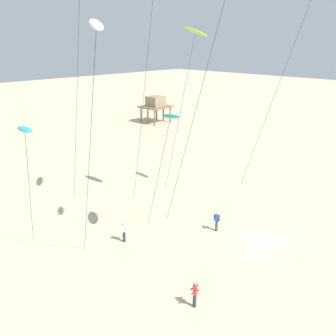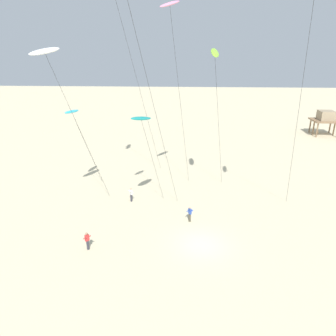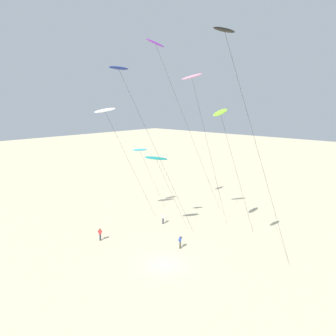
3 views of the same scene
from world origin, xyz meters
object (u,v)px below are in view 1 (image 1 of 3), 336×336
object	(u,v)px
kite_flyer_nearest	(217,221)
kite_lime	(195,33)
kite_white	(96,27)
kite_cyan	(25,130)
kite_flyer_furthest	(195,294)
kite_teal	(170,117)
kite_flyer_middle	(124,232)
stilt_house	(156,103)

from	to	relation	value
kite_flyer_nearest	kite_lime	bearing A→B (deg)	65.68
kite_flyer_nearest	kite_white	bearing A→B (deg)	-174.41
kite_cyan	kite_flyer_furthest	world-z (taller)	kite_cyan
kite_flyer_furthest	kite_cyan	bearing A→B (deg)	111.11
kite_white	kite_lime	distance (m)	15.33
kite_teal	kite_white	world-z (taller)	kite_white
kite_teal	kite_flyer_middle	bearing A→B (deg)	120.75
kite_cyan	kite_teal	distance (m)	9.68
kite_flyer_nearest	kite_flyer_furthest	size ratio (longest dim) A/B	1.00
kite_flyer_furthest	stilt_house	bearing A→B (deg)	48.43
kite_cyan	kite_white	distance (m)	9.30
kite_lime	kite_flyer_nearest	distance (m)	15.81
kite_white	kite_lime	world-z (taller)	kite_white
kite_teal	stilt_house	world-z (taller)	kite_teal
kite_lime	kite_flyer_furthest	world-z (taller)	kite_lime
kite_flyer_middle	kite_flyer_furthest	world-z (taller)	same
kite_lime	kite_flyer_middle	size ratio (longest dim) A/B	9.95
kite_cyan	kite_flyer_nearest	world-z (taller)	kite_cyan
kite_cyan	kite_flyer_middle	world-z (taller)	kite_cyan
kite_cyan	kite_flyer_furthest	bearing A→B (deg)	-68.89
kite_teal	kite_lime	world-z (taller)	kite_lime
kite_white	kite_flyer_furthest	size ratio (longest dim) A/B	9.98
kite_lime	kite_flyer_nearest	size ratio (longest dim) A/B	9.95
kite_teal	kite_flyer_middle	distance (m)	10.09
kite_teal	kite_flyer_furthest	size ratio (longest dim) A/B	6.42
kite_white	stilt_house	distance (m)	55.90
kite_teal	kite_flyer_middle	xyz separation A→B (m)	(-1.92, 3.23, -9.37)
kite_lime	stilt_house	world-z (taller)	kite_lime
kite_cyan	kite_flyer_furthest	xyz separation A→B (m)	(4.22, -10.93, -9.00)
kite_lime	kite_flyer_middle	bearing A→B (deg)	-176.76
kite_flyer_nearest	stilt_house	world-z (taller)	stilt_house
kite_cyan	stilt_house	bearing A→B (deg)	36.60
kite_flyer_nearest	kite_flyer_middle	distance (m)	7.81
stilt_house	kite_flyer_furthest	bearing A→B (deg)	-131.57
kite_flyer_nearest	kite_flyer_furthest	xyz separation A→B (m)	(-8.86, -5.18, 0.00)
kite_teal	stilt_house	xyz separation A→B (m)	(32.43, 35.17, -6.64)
kite_cyan	kite_flyer_middle	bearing A→B (deg)	-14.41
kite_white	kite_flyer_middle	xyz separation A→B (m)	(5.47, 5.28, -15.12)
kite_flyer_nearest	kite_flyer_furthest	bearing A→B (deg)	-149.68
kite_flyer_nearest	stilt_house	distance (m)	45.53
kite_flyer_nearest	stilt_house	size ratio (longest dim) A/B	0.32
kite_white	stilt_house	size ratio (longest dim) A/B	3.24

